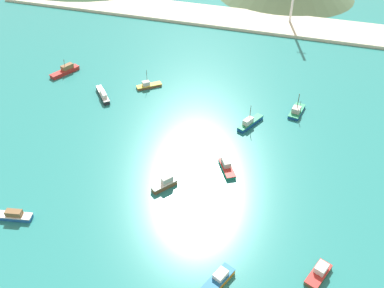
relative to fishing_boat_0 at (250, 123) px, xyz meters
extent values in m
cube|color=teal|center=(-10.84, -12.42, -1.24)|extent=(260.00, 280.00, 0.50)
cube|color=#14478C|center=(0.12, 0.26, -0.44)|extent=(6.05, 9.94, 1.09)
cube|color=#238C5B|center=(0.12, 0.26, 0.21)|extent=(6.17, 10.14, 0.20)
cube|color=beige|center=(-0.40, -0.87, 1.07)|extent=(2.85, 3.74, 1.53)
cylinder|color=#4C3823|center=(-0.12, -0.25, 3.93)|extent=(0.17, 0.17, 4.19)
cube|color=#198466|center=(-1.58, -20.88, -0.58)|extent=(6.03, 7.82, 0.82)
cube|color=red|center=(-1.58, -20.88, -0.07)|extent=(6.16, 7.97, 0.20)
cube|color=#B2ADA3|center=(-2.07, -20.06, 0.76)|extent=(3.21, 3.67, 1.46)
cube|color=red|center=(-67.86, 10.69, -0.41)|extent=(6.58, 10.76, 1.15)
cube|color=red|center=(-67.86, 10.69, 0.27)|extent=(6.71, 10.97, 0.20)
cube|color=brown|center=(-67.34, 11.90, 1.15)|extent=(3.45, 4.61, 1.56)
cylinder|color=#4C3823|center=(-67.67, 11.14, 3.11)|extent=(0.15, 0.15, 2.37)
cube|color=#232328|center=(-48.00, 0.93, -0.36)|extent=(8.47, 9.18, 1.26)
cube|color=white|center=(-48.00, 0.93, 0.37)|extent=(8.64, 9.36, 0.20)
cube|color=beige|center=(-47.11, -0.06, 1.08)|extent=(4.22, 4.49, 1.21)
cube|color=brown|center=(-36.20, 11.08, -0.59)|extent=(7.75, 7.00, 0.79)
cube|color=gold|center=(-36.20, 11.08, -0.10)|extent=(7.91, 7.14, 0.20)
cube|color=beige|center=(-36.98, 10.43, 0.71)|extent=(2.89, 2.81, 1.42)
cylinder|color=#4C3823|center=(-36.62, 10.72, 3.44)|extent=(0.13, 0.13, 4.03)
cube|color=orange|center=(4.58, -53.21, -0.43)|extent=(5.55, 8.46, 1.11)
cube|color=#1E669E|center=(4.58, -53.21, 0.23)|extent=(5.66, 8.63, 0.20)
cube|color=silver|center=(4.97, -52.28, 0.83)|extent=(2.90, 3.36, 1.01)
cube|color=brown|center=(22.99, -45.63, -0.56)|extent=(5.01, 7.31, 0.85)
cube|color=red|center=(22.99, -45.63, -0.04)|extent=(5.11, 7.46, 0.20)
cube|color=silver|center=(23.31, -44.84, 0.76)|extent=(2.84, 3.23, 1.39)
cube|color=brown|center=(-14.46, -31.72, -0.39)|extent=(5.29, 6.32, 1.19)
cube|color=white|center=(-14.46, -31.72, 0.30)|extent=(5.39, 6.45, 0.20)
cube|color=#B2ADA3|center=(-13.98, -31.06, 1.18)|extent=(2.73, 3.04, 1.57)
cube|color=#14478C|center=(12.28, 10.73, -0.56)|extent=(4.39, 8.79, 0.86)
cube|color=#238C5B|center=(12.28, 10.73, -0.03)|extent=(4.48, 8.96, 0.20)
cube|color=#B2ADA3|center=(12.11, 9.69, 0.85)|extent=(2.70, 3.00, 1.57)
cylinder|color=#4C3823|center=(12.90, 14.46, 0.47)|extent=(0.20, 0.54, 1.17)
cylinder|color=#4C3823|center=(12.20, 10.22, 3.81)|extent=(0.20, 0.20, 4.34)
cube|color=#1E5BA8|center=(-43.95, -51.39, -0.51)|extent=(10.14, 4.08, 0.96)
cube|color=white|center=(-43.95, -51.39, 0.07)|extent=(10.34, 4.16, 0.20)
cube|color=brown|center=(-42.74, -51.14, 0.80)|extent=(3.85, 2.28, 1.26)
cube|color=beige|center=(-10.84, 76.41, -0.39)|extent=(247.00, 22.92, 1.20)
camera|label=1|loc=(13.95, -98.11, 69.80)|focal=38.64mm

